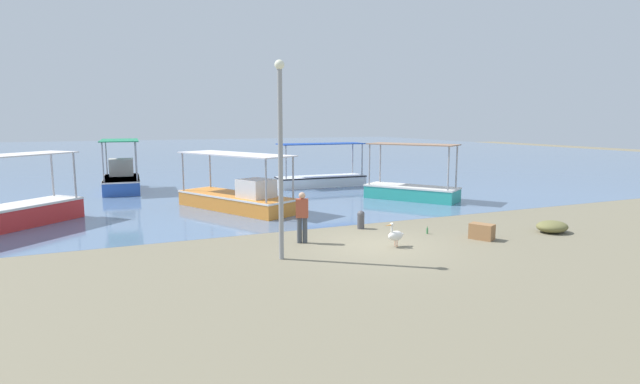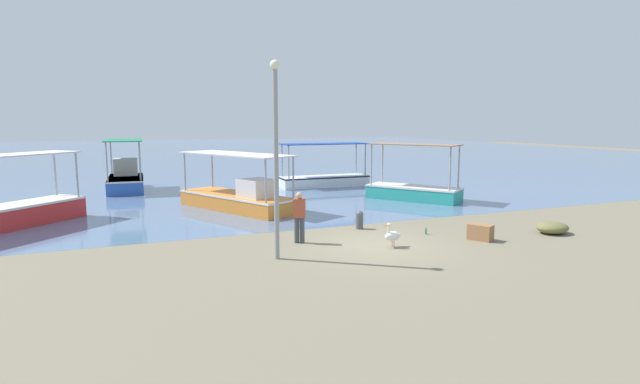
{
  "view_description": "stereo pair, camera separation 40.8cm",
  "coord_description": "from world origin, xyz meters",
  "px_view_note": "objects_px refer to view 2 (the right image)",
  "views": [
    {
      "loc": [
        -7.92,
        -13.79,
        4.01
      ],
      "look_at": [
        0.33,
        5.22,
        1.02
      ],
      "focal_mm": 28.0,
      "sensor_mm": 36.0,
      "label": 1
    },
    {
      "loc": [
        -7.54,
        -13.94,
        4.01
      ],
      "look_at": [
        0.33,
        5.22,
        1.02
      ],
      "focal_mm": 28.0,
      "sensor_mm": 36.0,
      "label": 2
    }
  ],
  "objects_px": {
    "fishing_boat_outer": "(413,189)",
    "net_pile": "(552,228)",
    "fishing_boat_center": "(324,178)",
    "fishing_boat_far_left": "(126,179)",
    "pelican": "(392,236)",
    "fishing_boat_far_right": "(239,197)",
    "glass_bottle": "(426,231)",
    "mooring_bollard": "(360,219)",
    "lamp_post": "(276,149)",
    "fisherman_standing": "(299,216)",
    "cargo_crate": "(480,232)"
  },
  "relations": [
    {
      "from": "fishing_boat_outer",
      "to": "net_pile",
      "type": "xyz_separation_m",
      "value": [
        0.43,
        -8.36,
        -0.33
      ]
    },
    {
      "from": "fishing_boat_center",
      "to": "fishing_boat_far_left",
      "type": "relative_size",
      "value": 1.16
    },
    {
      "from": "fishing_boat_far_left",
      "to": "pelican",
      "type": "relative_size",
      "value": 5.86
    },
    {
      "from": "pelican",
      "to": "fishing_boat_far_right",
      "type": "bearing_deg",
      "value": 109.17
    },
    {
      "from": "fishing_boat_center",
      "to": "pelican",
      "type": "relative_size",
      "value": 6.8
    },
    {
      "from": "pelican",
      "to": "net_pile",
      "type": "xyz_separation_m",
      "value": [
        6.29,
        -0.49,
        -0.16
      ]
    },
    {
      "from": "fishing_boat_center",
      "to": "glass_bottle",
      "type": "xyz_separation_m",
      "value": [
        -1.63,
        -13.22,
        -0.41
      ]
    },
    {
      "from": "mooring_bollard",
      "to": "net_pile",
      "type": "bearing_deg",
      "value": -28.73
    },
    {
      "from": "lamp_post",
      "to": "mooring_bollard",
      "type": "height_order",
      "value": "lamp_post"
    },
    {
      "from": "fishing_boat_center",
      "to": "mooring_bollard",
      "type": "bearing_deg",
      "value": -106.45
    },
    {
      "from": "glass_bottle",
      "to": "fishing_boat_far_left",
      "type": "bearing_deg",
      "value": 120.75
    },
    {
      "from": "fishing_boat_far_left",
      "to": "fishing_boat_center",
      "type": "bearing_deg",
      "value": -14.36
    },
    {
      "from": "mooring_bollard",
      "to": "glass_bottle",
      "type": "relative_size",
      "value": 2.54
    },
    {
      "from": "fishing_boat_far_left",
      "to": "fisherman_standing",
      "type": "bearing_deg",
      "value": -72.16
    },
    {
      "from": "cargo_crate",
      "to": "pelican",
      "type": "bearing_deg",
      "value": 174.75
    },
    {
      "from": "fishing_boat_center",
      "to": "fishing_boat_outer",
      "type": "bearing_deg",
      "value": -71.17
    },
    {
      "from": "fishing_boat_outer",
      "to": "fishing_boat_far_right",
      "type": "xyz_separation_m",
      "value": [
        -8.82,
        0.63,
        0.04
      ]
    },
    {
      "from": "fisherman_standing",
      "to": "cargo_crate",
      "type": "xyz_separation_m",
      "value": [
        5.78,
        -1.96,
        -0.64
      ]
    },
    {
      "from": "fishing_boat_center",
      "to": "net_pile",
      "type": "distance_m",
      "value": 15.06
    },
    {
      "from": "mooring_bollard",
      "to": "fishing_boat_outer",
      "type": "bearing_deg",
      "value": 42.03
    },
    {
      "from": "fisherman_standing",
      "to": "cargo_crate",
      "type": "distance_m",
      "value": 6.14
    },
    {
      "from": "fishing_boat_center",
      "to": "cargo_crate",
      "type": "height_order",
      "value": "fishing_boat_center"
    },
    {
      "from": "fishing_boat_far_right",
      "to": "cargo_crate",
      "type": "relative_size",
      "value": 8.22
    },
    {
      "from": "fishing_boat_far_right",
      "to": "lamp_post",
      "type": "distance_m",
      "value": 8.83
    },
    {
      "from": "lamp_post",
      "to": "cargo_crate",
      "type": "xyz_separation_m",
      "value": [
        7.04,
        -0.4,
        -2.93
      ]
    },
    {
      "from": "pelican",
      "to": "glass_bottle",
      "type": "height_order",
      "value": "pelican"
    },
    {
      "from": "glass_bottle",
      "to": "fisherman_standing",
      "type": "bearing_deg",
      "value": 173.17
    },
    {
      "from": "mooring_bollard",
      "to": "glass_bottle",
      "type": "distance_m",
      "value": 2.47
    },
    {
      "from": "fishing_boat_far_left",
      "to": "net_pile",
      "type": "height_order",
      "value": "fishing_boat_far_left"
    },
    {
      "from": "fishing_boat_outer",
      "to": "net_pile",
      "type": "bearing_deg",
      "value": -87.08
    },
    {
      "from": "fishing_boat_center",
      "to": "pelican",
      "type": "bearing_deg",
      "value": -104.33
    },
    {
      "from": "lamp_post",
      "to": "net_pile",
      "type": "height_order",
      "value": "lamp_post"
    },
    {
      "from": "fishing_boat_far_left",
      "to": "glass_bottle",
      "type": "relative_size",
      "value": 17.48
    },
    {
      "from": "fishing_boat_far_left",
      "to": "fisherman_standing",
      "type": "relative_size",
      "value": 2.79
    },
    {
      "from": "fisherman_standing",
      "to": "cargo_crate",
      "type": "relative_size",
      "value": 2.17
    },
    {
      "from": "lamp_post",
      "to": "glass_bottle",
      "type": "height_order",
      "value": "lamp_post"
    },
    {
      "from": "mooring_bollard",
      "to": "cargo_crate",
      "type": "bearing_deg",
      "value": -46.27
    },
    {
      "from": "pelican",
      "to": "glass_bottle",
      "type": "bearing_deg",
      "value": 28.81
    },
    {
      "from": "net_pile",
      "to": "lamp_post",
      "type": "bearing_deg",
      "value": 176.65
    },
    {
      "from": "pelican",
      "to": "cargo_crate",
      "type": "xyz_separation_m",
      "value": [
        3.24,
        -0.3,
        -0.11
      ]
    },
    {
      "from": "cargo_crate",
      "to": "glass_bottle",
      "type": "height_order",
      "value": "cargo_crate"
    },
    {
      "from": "lamp_post",
      "to": "fishing_boat_far_left",
      "type": "bearing_deg",
      "value": 102.34
    },
    {
      "from": "fishing_boat_far_right",
      "to": "fisherman_standing",
      "type": "distance_m",
      "value": 6.86
    },
    {
      "from": "fisherman_standing",
      "to": "fishing_boat_far_left",
      "type": "bearing_deg",
      "value": 107.84
    },
    {
      "from": "fishing_boat_center",
      "to": "pelican",
      "type": "xyz_separation_m",
      "value": [
        -3.66,
        -14.34,
        -0.14
      ]
    },
    {
      "from": "cargo_crate",
      "to": "fishing_boat_far_left",
      "type": "bearing_deg",
      "value": 121.64
    },
    {
      "from": "pelican",
      "to": "mooring_bollard",
      "type": "bearing_deg",
      "value": 84.71
    },
    {
      "from": "net_pile",
      "to": "glass_bottle",
      "type": "xyz_separation_m",
      "value": [
        -4.26,
        1.6,
        -0.11
      ]
    },
    {
      "from": "fishing_boat_center",
      "to": "cargo_crate",
      "type": "distance_m",
      "value": 14.64
    },
    {
      "from": "fishing_boat_outer",
      "to": "mooring_bollard",
      "type": "xyz_separation_m",
      "value": [
        -5.61,
        -5.05,
        -0.18
      ]
    }
  ]
}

